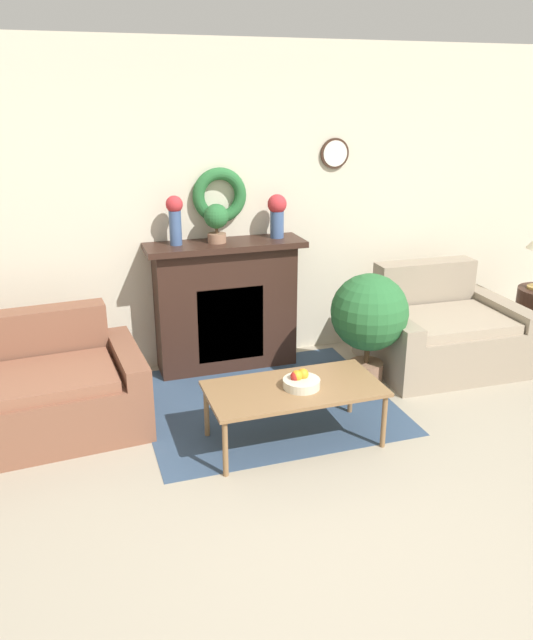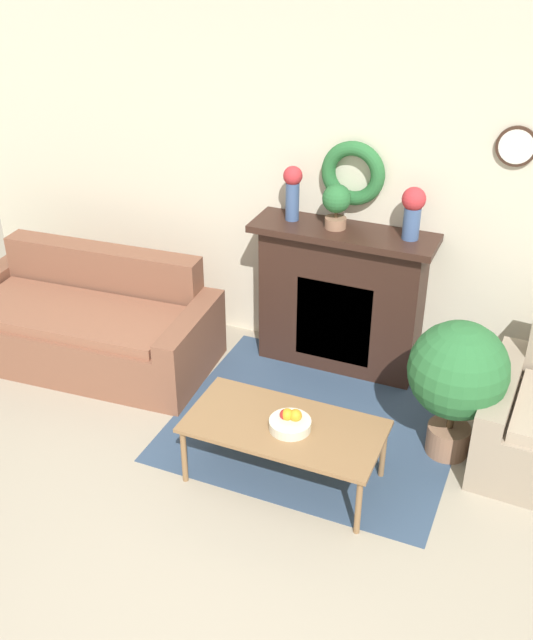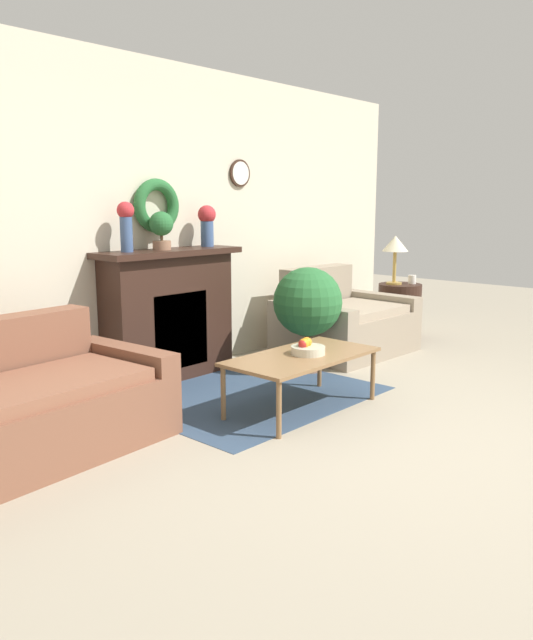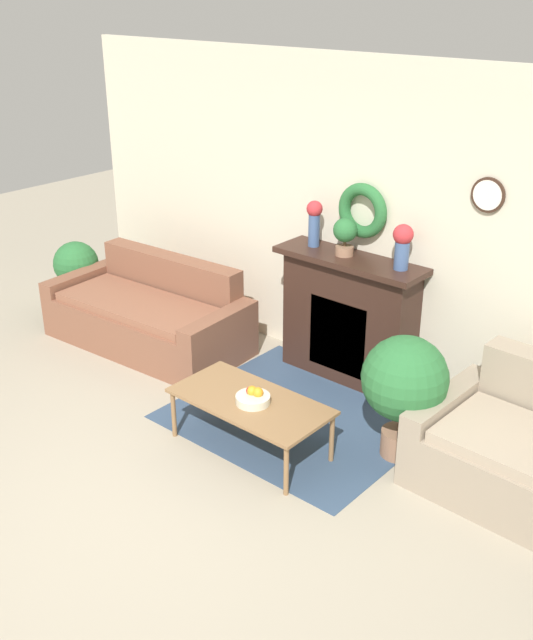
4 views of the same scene
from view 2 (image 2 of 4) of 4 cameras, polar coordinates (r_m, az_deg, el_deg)
The scene contains 11 objects.
ground_plane at distance 4.04m, azimuth -5.92°, elevation -22.48°, with size 16.00×16.00×0.00m, color #9E937F.
floor_rug at distance 5.23m, azimuth 3.86°, elevation -7.73°, with size 1.89×1.70×0.01m.
wall_back at distance 5.41m, azimuth 7.75°, elevation 9.81°, with size 6.80×0.16×2.70m.
fireplace at distance 5.57m, azimuth 5.68°, elevation 1.69°, with size 1.33×0.41×1.12m.
couch_left at distance 5.92m, azimuth -13.53°, elevation -0.33°, with size 2.03×1.06×0.80m.
coffee_table at distance 4.54m, azimuth 1.37°, elevation -8.32°, with size 1.19×0.60×0.42m.
fruit_bowl at distance 4.47m, azimuth 1.80°, elevation -7.79°, with size 0.25×0.25×0.12m.
vase_on_mantel_left at distance 5.37m, azimuth 2.00°, elevation 9.96°, with size 0.14×0.14×0.40m.
vase_on_mantel_right at distance 5.15m, azimuth 11.09°, elevation 8.29°, with size 0.16×0.16×0.37m.
potted_plant_on_mantel at distance 5.27m, azimuth 5.35°, elevation 8.88°, with size 0.20×0.20×0.32m.
potted_plant_floor_by_loveseat at distance 4.76m, azimuth 14.36°, elevation -4.05°, with size 0.62×0.62×0.95m.
Camera 2 is at (1.31, -2.10, 3.20)m, focal length 42.00 mm.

